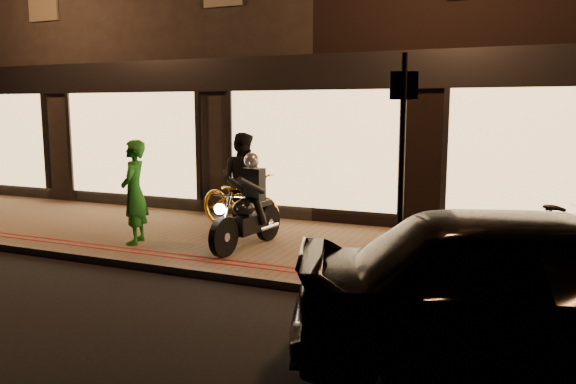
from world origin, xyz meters
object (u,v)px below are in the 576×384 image
object	(u,v)px
sign_post	(402,159)
parked_car	(557,292)
person_green	(134,192)
motorcycle	(248,212)
bicycle_gold	(240,201)

from	to	relation	value
sign_post	parked_car	xyz separation A→B (m)	(1.79, -1.74, -0.99)
sign_post	person_green	size ratio (longest dim) A/B	1.68
motorcycle	person_green	distance (m)	2.03
sign_post	parked_car	distance (m)	2.69
sign_post	bicycle_gold	distance (m)	4.44
bicycle_gold	person_green	size ratio (longest dim) A/B	1.16
motorcycle	person_green	xyz separation A→B (m)	(-1.95, -0.49, 0.28)
motorcycle	bicycle_gold	bearing A→B (deg)	130.02
sign_post	parked_car	size ratio (longest dim) A/B	0.63
sign_post	bicycle_gold	world-z (taller)	sign_post
motorcycle	parked_car	size ratio (longest dim) A/B	0.41
parked_car	sign_post	bearing A→B (deg)	27.57
sign_post	motorcycle	bearing A→B (deg)	159.06
bicycle_gold	person_green	xyz separation A→B (m)	(-1.10, -1.77, 0.35)
bicycle_gold	parked_car	bearing A→B (deg)	-108.95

